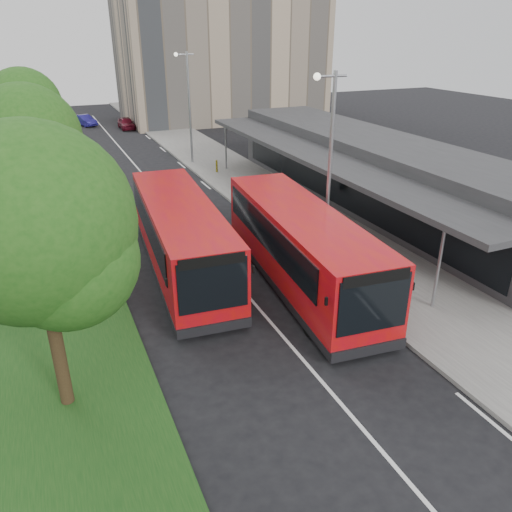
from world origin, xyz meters
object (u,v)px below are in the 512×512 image
Objects in this scene: litter_bin at (269,191)px; car_near at (126,123)px; tree_far at (25,110)px; bus_main at (301,248)px; tree_near at (35,236)px; tree_mid at (28,145)px; car_far at (85,120)px; bollard at (217,166)px; lamp_post_far at (188,101)px; lamp_post_near at (328,160)px; bus_second at (181,237)px.

litter_bin is 28.29m from car_near.
tree_far is 16.64m from litter_bin.
bus_main is at bearing -90.72° from car_near.
tree_mid is (0.00, 12.00, -0.16)m from tree_near.
tree_mid is 2.19× the size of car_far.
bollard is at bearing 38.04° from tree_mid.
car_near is (-1.89, 17.29, -4.12)m from lamp_post_far.
lamp_post_near is 9.32× the size of bollard.
tree_near reaches higher than car_near.
bus_main is 1.02× the size of bus_second.
lamp_post_far is at bearing 90.00° from lamp_post_near.
bus_second is (5.30, -5.20, -3.30)m from tree_mid.
tree_near is at bearing -152.93° from bus_main.
tree_far is at bearing -126.40° from car_far.
litter_bin is at bearing -99.52° from car_far.
tree_near is at bearing -119.25° from bollard.
tree_near is at bearing -114.04° from lamp_post_far.
bus_second reaches higher than litter_bin.
tree_far is 22.53m from bus_main.
bus_main is at bearing -108.18° from litter_bin.
tree_mid is at bearing 147.64° from lamp_post_near.
lamp_post_far reaches higher than tree_far.
tree_far is 7.25× the size of litter_bin.
tree_near is at bearing -119.23° from car_far.
lamp_post_far is 2.26× the size of car_near.
bollard is at bearing -12.45° from tree_far.
lamp_post_far is at bearing 49.32° from tree_mid.
bollard is (2.61, 17.60, -1.04)m from bus_main.
car_far is at bearing 94.45° from bus_second.
tree_mid is 15.79m from bollard.
tree_far is 0.94× the size of lamp_post_near.
bollard is 0.25× the size of car_far.
litter_bin is (12.77, 2.17, -4.22)m from tree_mid.
tree_mid is at bearing 140.20° from bus_second.
car_near is at bearing -67.10° from car_far.
lamp_post_near is 2.26× the size of car_near.
car_far is (5.45, 21.98, -4.26)m from tree_far.
car_far is at bearing 105.10° from lamp_post_far.
litter_bin is 7.23m from bollard.
bus_second reaches higher than bollard.
tree_near reaches higher than tree_mid.
car_near reaches higher than litter_bin.
lamp_post_near is at bearing -87.98° from car_near.
bus_main is at bearing 21.90° from tree_near.
car_near is at bearing 63.13° from tree_far.
lamp_post_near is at bearing -90.00° from lamp_post_far.
bus_main is at bearing -32.23° from bus_second.
tree_near is at bearing -132.02° from litter_bin.
bus_second is 16.05m from bollard.
tree_mid is 0.95× the size of lamp_post_far.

